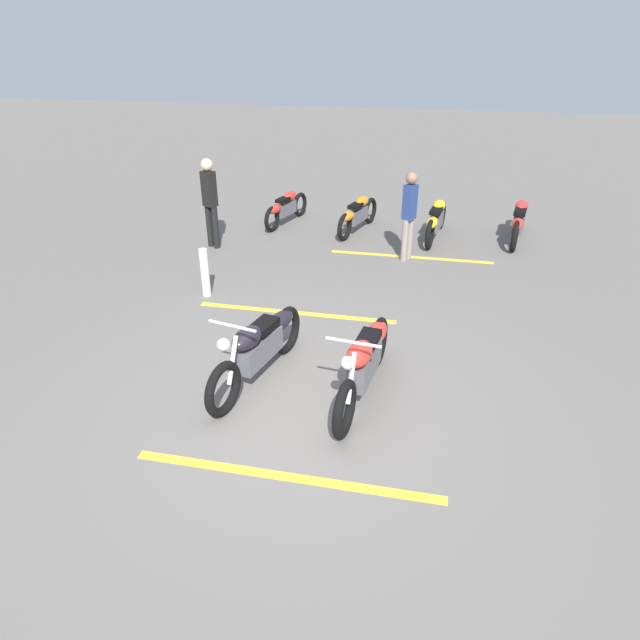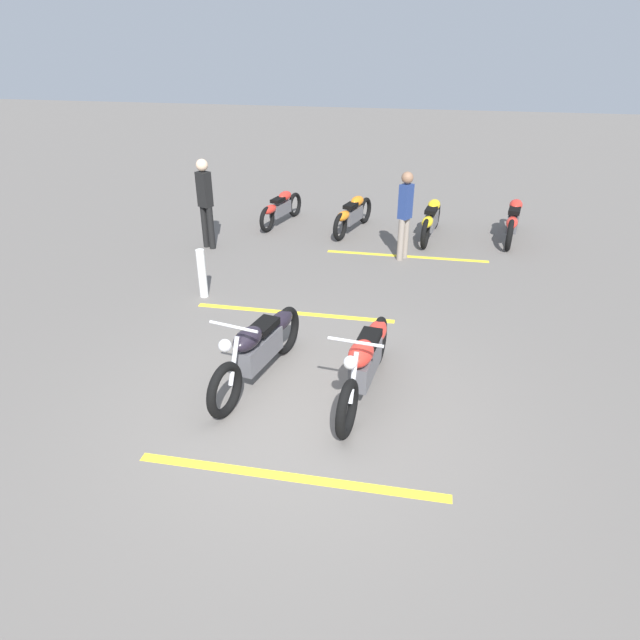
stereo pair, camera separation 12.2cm
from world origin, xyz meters
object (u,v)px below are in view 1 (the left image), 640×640
motorcycle_row_right (285,208)px  motorcycle_row_left (436,220)px  bystander_near_row (210,199)px  motorcycle_dark_foreground (259,346)px  motorcycle_row_center (357,214)px  bystander_secondary (409,212)px  motorcycle_row_far_left (519,221)px  motorcycle_bright_foreground (365,361)px  bollard_post (205,273)px

motorcycle_row_right → motorcycle_row_left: bearing=-81.7°
motorcycle_row_left → bystander_near_row: size_ratio=1.15×
motorcycle_dark_foreground → bystander_near_row: (4.50, 2.50, 0.55)m
motorcycle_row_center → bystander_secondary: (-1.45, -1.22, 0.54)m
motorcycle_row_right → bystander_near_row: (-1.82, 1.03, 0.62)m
motorcycle_dark_foreground → motorcycle_row_right: size_ratio=1.18×
motorcycle_row_left → motorcycle_row_right: 3.45m
motorcycle_row_far_left → motorcycle_row_right: (0.06, 5.14, -0.05)m
motorcycle_bright_foreground → motorcycle_row_far_left: motorcycle_bright_foreground is taller
motorcycle_bright_foreground → bystander_near_row: bearing=-133.5°
motorcycle_dark_foreground → motorcycle_row_far_left: bearing=161.5°
motorcycle_dark_foreground → bystander_near_row: bearing=-139.0°
motorcycle_row_left → bollard_post: 5.27m
motorcycle_row_right → bollard_post: size_ratio=2.25×
motorcycle_row_center → bollard_post: bearing=168.7°
motorcycle_row_left → bollard_post: bearing=143.8°
bystander_secondary → bollard_post: (-2.46, 3.15, -0.53)m
motorcycle_row_right → bystander_secondary: (-1.66, -2.93, 0.56)m
motorcycle_row_far_left → motorcycle_row_left: (-0.26, 1.71, -0.01)m
motorcycle_bright_foreground → motorcycle_row_left: (6.06, -0.62, -0.03)m
bystander_near_row → bollard_post: bearing=-136.1°
bystander_near_row → bystander_secondary: size_ratio=1.06×
motorcycle_row_far_left → bollard_post: size_ratio=2.56×
motorcycle_row_far_left → bollard_post: (-4.05, 5.36, -0.02)m
motorcycle_row_far_left → bystander_near_row: (-1.76, 6.18, 0.57)m
motorcycle_row_right → bystander_near_row: bystander_near_row is taller
motorcycle_row_left → bystander_secondary: bearing=167.1°
motorcycle_row_right → bystander_secondary: bearing=-105.9°
motorcycle_dark_foreground → bystander_secondary: size_ratio=1.29×
bystander_near_row → motorcycle_row_far_left: bearing=-49.8°
motorcycle_dark_foreground → motorcycle_row_center: motorcycle_dark_foreground is taller
motorcycle_row_center → bystander_near_row: bearing=135.4°
motorcycle_dark_foreground → bollard_post: 2.77m
motorcycle_row_right → bystander_near_row: 2.18m
motorcycle_row_left → motorcycle_row_center: 1.72m
bollard_post → bystander_near_row: bearing=19.5°
motorcycle_row_far_left → motorcycle_row_center: motorcycle_row_far_left is taller
motorcycle_bright_foreground → motorcycle_dark_foreground: size_ratio=1.01×
motorcycle_row_far_left → bystander_near_row: bystander_near_row is taller
motorcycle_dark_foreground → bystander_secondary: 4.91m
motorcycle_row_far_left → bystander_secondary: 2.77m
motorcycle_bright_foreground → bystander_secondary: 4.75m
motorcycle_row_right → bollard_post: bollard_post is taller
motorcycle_bright_foreground → motorcycle_row_far_left: size_ratio=1.04×
motorcycle_row_far_left → bystander_secondary: bystander_secondary is taller
motorcycle_row_left → bystander_near_row: bystander_near_row is taller
motorcycle_bright_foreground → motorcycle_row_center: bearing=-163.6°
motorcycle_row_left → motorcycle_row_right: bearing=92.3°
motorcycle_dark_foreground → motorcycle_row_left: bearing=173.8°
motorcycle_row_center → bollard_post: 4.36m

